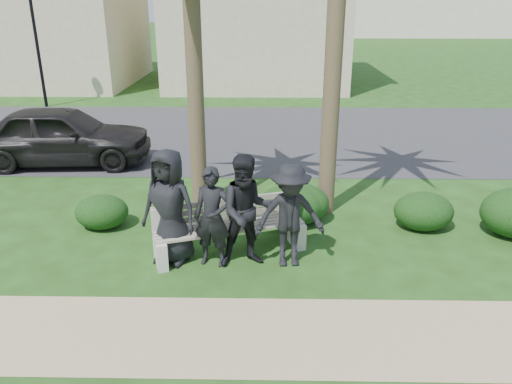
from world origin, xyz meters
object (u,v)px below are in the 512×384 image
at_px(man_b, 212,217).
at_px(man_c, 247,211).
at_px(street_lamp, 34,27).
at_px(car_a, 62,135).
at_px(man_a, 170,207).
at_px(man_d, 290,216).
at_px(park_bench, 231,231).

bearing_deg(man_b, man_c, 12.04).
xyz_separation_m(street_lamp, car_a, (3.38, -7.00, -2.21)).
bearing_deg(man_a, man_d, 16.80).
height_order(park_bench, man_c, man_c).
bearing_deg(man_a, street_lamp, 140.28).
xyz_separation_m(street_lamp, man_d, (8.84, -12.00, -2.11)).
bearing_deg(man_a, car_a, 146.16).
xyz_separation_m(street_lamp, man_a, (6.98, -11.90, -2.02)).
height_order(man_a, man_c, man_a).
relative_size(street_lamp, man_a, 2.31).
xyz_separation_m(man_b, man_c, (0.54, 0.00, 0.10)).
bearing_deg(man_b, park_bench, 67.15).
height_order(park_bench, man_d, man_d).
relative_size(street_lamp, man_b, 2.68).
bearing_deg(man_c, man_b, 168.93).
relative_size(park_bench, man_b, 1.64).
distance_m(man_a, car_a, 6.08).
xyz_separation_m(street_lamp, man_b, (7.65, -12.00, -2.14)).
xyz_separation_m(park_bench, car_a, (-4.52, 4.64, 0.35)).
bearing_deg(man_d, car_a, 132.08).
bearing_deg(man_a, park_bench, 35.79).
distance_m(street_lamp, man_d, 15.06).
xyz_separation_m(man_c, car_a, (-4.81, 5.00, -0.16)).
height_order(man_b, man_c, man_c).
relative_size(man_b, man_c, 0.89).
height_order(street_lamp, car_a, street_lamp).
xyz_separation_m(man_b, car_a, (-4.27, 5.00, -0.06)).
distance_m(street_lamp, man_a, 13.94).
bearing_deg(car_a, street_lamp, 22.19).
bearing_deg(street_lamp, car_a, -64.19).
bearing_deg(man_c, park_bench, 117.54).
height_order(man_d, car_a, man_d).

